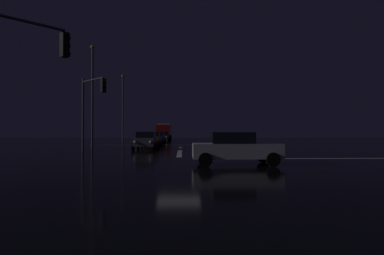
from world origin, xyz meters
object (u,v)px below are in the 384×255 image
sedan_gray (146,140)px  traffic_signal_nw (91,100)px  sedan_silver (158,137)px  sedan_blue (157,138)px  streetlamp_left_near (92,89)px  sedan_orange (152,139)px  box_truck (164,131)px  streetlamp_left_far (123,104)px  sedan_green (163,136)px  sedan_white_crossing (235,148)px

sedan_gray → traffic_signal_nw: traffic_signal_nw is taller
sedan_gray → sedan_silver: size_ratio=1.00×
sedan_blue → sedan_silver: 5.85m
sedan_gray → streetlamp_left_near: (-5.66, 2.99, 5.03)m
sedan_orange → box_truck: (-0.20, 25.23, 0.91)m
box_truck → streetlamp_left_far: (-5.45, -12.27, 4.05)m
sedan_orange → sedan_green: bearing=89.8°
sedan_orange → traffic_signal_nw: bearing=-113.4°
sedan_blue → traffic_signal_nw: 16.46m
sedan_gray → sedan_green: size_ratio=1.00×
sedan_orange → streetlamp_left_near: size_ratio=0.42×
sedan_gray → streetlamp_left_far: 20.43m
box_truck → traffic_signal_nw: 34.73m
sedan_blue → sedan_silver: same height
sedan_orange → sedan_white_crossing: bearing=-73.2°
sedan_orange → traffic_signal_nw: (-3.98, -9.21, 3.32)m
streetlamp_left_far → streetlamp_left_near: size_ratio=0.99×
sedan_white_crossing → streetlamp_left_far: size_ratio=0.43×
sedan_orange → streetlamp_left_near: 8.15m
sedan_silver → sedan_white_crossing: (6.28, -31.83, 0.00)m
sedan_orange → sedan_silver: 12.24m
sedan_green → sedan_white_crossing: (5.83, -38.19, 0.00)m
sedan_blue → sedan_white_crossing: same height
sedan_green → streetlamp_left_far: 9.45m
sedan_silver → sedan_white_crossing: 32.44m
streetlamp_left_near → streetlamp_left_far: bearing=90.0°
sedan_orange → sedan_silver: same height
sedan_blue → streetlamp_left_far: 10.01m
sedan_orange → sedan_green: (0.07, 18.60, 0.00)m
traffic_signal_nw → streetlamp_left_far: (-1.67, 22.17, 1.64)m
sedan_gray → sedan_orange: (-0.01, 6.04, 0.00)m
streetlamp_left_far → sedan_orange: bearing=-66.4°
sedan_blue → sedan_white_crossing: size_ratio=1.00×
sedan_blue → sedan_green: 12.20m
sedan_orange → sedan_blue: bearing=89.6°
sedan_green → streetlamp_left_near: size_ratio=0.42×
sedan_orange → streetlamp_left_far: size_ratio=0.43×
sedan_gray → sedan_blue: (0.04, 12.43, 0.00)m
sedan_blue → streetlamp_left_near: (-5.70, -9.44, 5.03)m
sedan_blue → box_truck: 18.86m
sedan_white_crossing → streetlamp_left_near: 20.80m
sedan_white_crossing → streetlamp_left_far: 34.89m
sedan_green → traffic_signal_nw: size_ratio=0.72×
sedan_gray → sedan_silver: same height
sedan_orange → sedan_silver: bearing=91.8°
streetlamp_left_near → traffic_signal_nw: bearing=-74.9°
sedan_silver → traffic_signal_nw: (-3.61, -21.44, 3.32)m
traffic_signal_nw → streetlamp_left_near: bearing=105.1°
box_truck → streetlamp_left_far: 14.03m
sedan_green → sedan_orange: bearing=-90.2°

